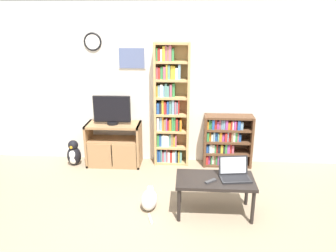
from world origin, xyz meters
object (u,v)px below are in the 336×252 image
at_px(bookshelf_short, 226,141).
at_px(cat, 149,199).
at_px(coffee_table, 215,183).
at_px(remote_near_laptop, 211,181).
at_px(tv_stand, 114,144).
at_px(television, 112,110).
at_px(bookshelf_tall, 170,108).
at_px(penguin_figurine, 74,154).
at_px(laptop, 234,173).

distance_m(bookshelf_short, cat, 1.82).
bearing_deg(coffee_table, remote_near_laptop, -126.48).
xyz_separation_m(tv_stand, television, (-0.00, 0.00, 0.59)).
bearing_deg(coffee_table, tv_stand, 139.25).
xyz_separation_m(bookshelf_tall, coffee_table, (0.64, -1.48, -0.55)).
height_order(bookshelf_short, penguin_figurine, bookshelf_short).
xyz_separation_m(tv_stand, bookshelf_tall, (0.93, 0.13, 0.61)).
height_order(television, penguin_figurine, television).
distance_m(television, bookshelf_short, 1.92).
bearing_deg(bookshelf_tall, television, -171.93).
distance_m(bookshelf_tall, laptop, 1.73).
relative_size(tv_stand, coffee_table, 0.92).
height_order(television, remote_near_laptop, television).
xyz_separation_m(bookshelf_tall, laptop, (0.87, -1.43, -0.43)).
bearing_deg(laptop, bookshelf_tall, 113.62).
relative_size(tv_stand, bookshelf_tall, 0.44).
relative_size(tv_stand, remote_near_laptop, 5.87).
xyz_separation_m(bookshelf_tall, cat, (-0.19, -1.43, -0.84)).
bearing_deg(tv_stand, laptop, -35.85).
xyz_separation_m(coffee_table, penguin_figurine, (-2.24, 1.29, -0.22)).
distance_m(bookshelf_short, laptop, 1.42).
bearing_deg(penguin_figurine, coffee_table, -29.85).
xyz_separation_m(bookshelf_short, remote_near_laptop, (-0.34, -1.54, 0.06)).
distance_m(laptop, penguin_figurine, 2.79).
xyz_separation_m(coffee_table, laptop, (0.23, 0.05, 0.12)).
relative_size(bookshelf_tall, penguin_figurine, 4.64).
distance_m(tv_stand, television, 0.59).
height_order(laptop, remote_near_laptop, laptop).
bearing_deg(bookshelf_tall, tv_stand, -171.93).
distance_m(television, coffee_table, 2.13).
bearing_deg(television, laptop, -35.85).
relative_size(television, laptop, 1.50).
relative_size(bookshelf_short, penguin_figurine, 1.99).
xyz_separation_m(television, bookshelf_short, (1.85, 0.11, -0.52)).
relative_size(tv_stand, television, 1.48).
distance_m(laptop, remote_near_laptop, 0.33).
distance_m(television, bookshelf_tall, 0.94).
bearing_deg(television, tv_stand, -20.85).
bearing_deg(cat, penguin_figurine, 143.32).
distance_m(cat, penguin_figurine, 1.88).
xyz_separation_m(bookshelf_short, coffee_table, (-0.28, -1.46, -0.00)).
relative_size(tv_stand, cat, 1.73).
xyz_separation_m(coffee_table, cat, (-0.82, 0.05, -0.29)).
distance_m(coffee_table, cat, 0.88).
relative_size(bookshelf_short, cat, 1.68).
distance_m(television, remote_near_laptop, 2.13).
bearing_deg(penguin_figurine, laptop, -26.57).
distance_m(tv_stand, bookshelf_tall, 1.12).
xyz_separation_m(remote_near_laptop, penguin_figurine, (-2.18, 1.37, -0.29)).
xyz_separation_m(laptop, penguin_figurine, (-2.47, 1.24, -0.34)).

